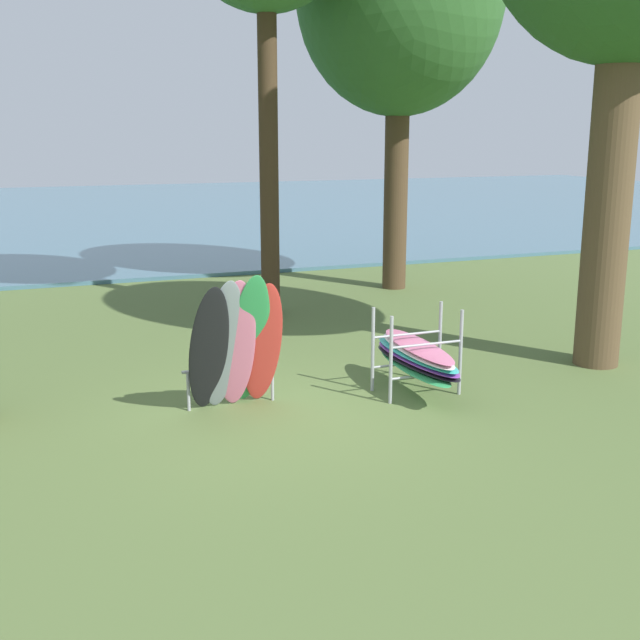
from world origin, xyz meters
The scene contains 4 objects.
ground_plane centered at (0.00, 0.00, 0.00)m, with size 80.00×80.00×0.00m, color #566B38.
lake_water centered at (0.00, 28.43, 0.05)m, with size 80.00×36.00×0.10m, color #477084.
leaning_board_pile centered at (-0.46, 0.28, 0.94)m, with size 1.35×1.03×1.97m.
board_storage_rack centered at (2.19, 0.19, 0.55)m, with size 1.15×2.13×1.25m.
Camera 1 is at (-3.05, -9.65, 3.71)m, focal length 44.84 mm.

